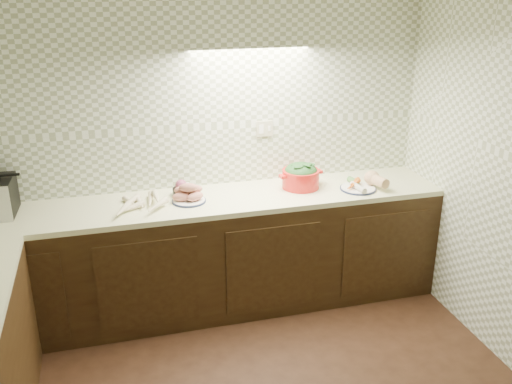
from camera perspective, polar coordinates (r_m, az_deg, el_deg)
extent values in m
cube|color=#959F7E|center=(4.29, -6.18, 5.52)|extent=(3.60, 0.05, 2.60)
cube|color=#BAB796|center=(4.41, 0.88, 6.35)|extent=(0.13, 0.01, 0.12)
cube|color=black|center=(4.36, -5.14, -6.50)|extent=(3.60, 0.60, 0.86)
cube|color=#F0F4BD|center=(4.17, -5.34, -1.03)|extent=(3.60, 0.60, 0.04)
cone|color=beige|center=(4.12, -12.81, -1.16)|extent=(0.11, 0.24, 0.05)
cone|color=beige|center=(4.11, -10.31, -1.00)|extent=(0.15, 0.18, 0.05)
cone|color=beige|center=(4.05, -10.90, -1.41)|extent=(0.20, 0.16, 0.04)
cone|color=beige|center=(4.07, -12.77, -1.45)|extent=(0.07, 0.20, 0.04)
cone|color=beige|center=(4.15, -10.16, -0.77)|extent=(0.19, 0.21, 0.05)
cone|color=beige|center=(4.07, -10.32, -0.89)|extent=(0.09, 0.25, 0.05)
cone|color=beige|center=(4.06, -10.79, -0.98)|extent=(0.12, 0.20, 0.04)
cone|color=beige|center=(4.10, -12.91, -0.82)|extent=(0.18, 0.18, 0.05)
cylinder|color=#192245|center=(4.14, -6.71, -0.89)|extent=(0.24, 0.24, 0.01)
cylinder|color=white|center=(4.14, -6.71, -0.87)|extent=(0.23, 0.23, 0.02)
ellipsoid|color=#CD756C|center=(4.10, -7.46, -0.49)|extent=(0.14, 0.09, 0.06)
ellipsoid|color=#CD756C|center=(4.10, -6.11, -0.46)|extent=(0.14, 0.09, 0.06)
ellipsoid|color=#CD756C|center=(4.16, -6.76, -0.14)|extent=(0.14, 0.09, 0.06)
ellipsoid|color=#CD756C|center=(4.13, -7.26, 0.20)|extent=(0.14, 0.09, 0.06)
ellipsoid|color=#CD756C|center=(4.14, -6.30, 0.29)|extent=(0.14, 0.09, 0.06)
ellipsoid|color=#CD756C|center=(4.09, -6.77, 0.45)|extent=(0.14, 0.09, 0.06)
cylinder|color=black|center=(4.25, -7.25, 0.03)|extent=(0.16, 0.16, 0.06)
sphere|color=maroon|center=(4.23, -7.50, 0.68)|extent=(0.09, 0.09, 0.09)
sphere|color=white|center=(4.25, -6.87, 0.63)|extent=(0.05, 0.05, 0.05)
cylinder|color=red|center=(4.37, 4.49, 1.33)|extent=(0.32, 0.32, 0.14)
cube|color=red|center=(4.29, 2.64, 1.55)|extent=(0.04, 0.07, 0.02)
cube|color=red|center=(4.43, 6.32, 2.09)|extent=(0.04, 0.07, 0.02)
ellipsoid|color=#265F28|center=(4.35, 4.52, 2.04)|extent=(0.25, 0.25, 0.14)
cylinder|color=#192245|center=(4.41, 10.17, 0.34)|extent=(0.28, 0.28, 0.01)
cylinder|color=white|center=(4.41, 10.17, 0.36)|extent=(0.26, 0.26, 0.02)
cone|color=orange|center=(4.41, 9.50, 0.74)|extent=(0.11, 0.15, 0.03)
cone|color=orange|center=(4.43, 10.06, 0.78)|extent=(0.11, 0.15, 0.03)
cone|color=orange|center=(4.41, 10.24, 0.67)|extent=(0.14, 0.12, 0.03)
cone|color=orange|center=(4.40, 10.19, 0.89)|extent=(0.12, 0.14, 0.03)
cone|color=orange|center=(4.40, 9.97, 0.93)|extent=(0.13, 0.14, 0.03)
cone|color=orange|center=(4.37, 9.72, 0.80)|extent=(0.14, 0.12, 0.03)
cylinder|color=beige|center=(4.34, 10.18, 0.46)|extent=(0.07, 0.18, 0.04)
cylinder|color=#377731|center=(4.47, 9.68, 1.08)|extent=(0.06, 0.11, 0.05)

